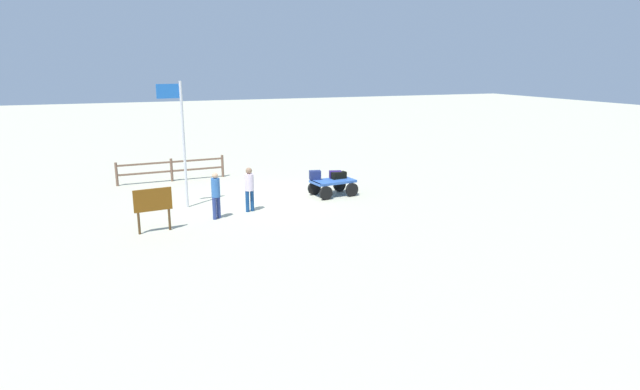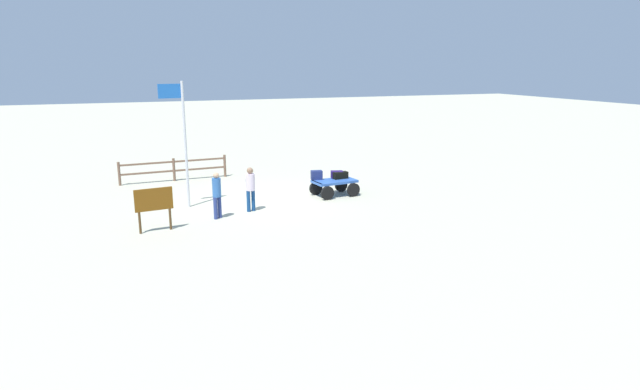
% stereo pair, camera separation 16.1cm
% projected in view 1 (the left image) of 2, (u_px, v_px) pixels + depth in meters
% --- Properties ---
extents(ground_plane, '(120.00, 120.00, 0.00)m').
position_uv_depth(ground_plane, '(258.00, 200.00, 21.75)').
color(ground_plane, '#B3B197').
extents(luggage_cart, '(1.92, 1.34, 0.66)m').
position_uv_depth(luggage_cart, '(333.00, 185.00, 22.29)').
color(luggage_cart, '#2F5AAD').
rests_on(luggage_cart, ground).
extents(suitcase_olive, '(0.58, 0.48, 0.29)m').
position_uv_depth(suitcase_olive, '(335.00, 174.00, 22.63)').
color(suitcase_olive, '#22144F').
rests_on(suitcase_olive, luggage_cart).
extents(suitcase_maroon, '(0.66, 0.37, 0.29)m').
position_uv_depth(suitcase_maroon, '(339.00, 175.00, 22.50)').
color(suitcase_maroon, black).
rests_on(suitcase_maroon, luggage_cart).
extents(suitcase_tan, '(0.51, 0.38, 0.37)m').
position_uv_depth(suitcase_tan, '(315.00, 175.00, 22.33)').
color(suitcase_tan, navy).
rests_on(suitcase_tan, luggage_cart).
extents(worker_lead, '(0.42, 0.42, 1.67)m').
position_uv_depth(worker_lead, '(216.00, 193.00, 18.86)').
color(worker_lead, navy).
rests_on(worker_lead, ground).
extents(worker_trailing, '(0.41, 0.41, 1.66)m').
position_uv_depth(worker_trailing, '(249.00, 186.00, 19.80)').
color(worker_trailing, navy).
rests_on(worker_trailing, ground).
extents(flagpole, '(0.92, 0.12, 4.74)m').
position_uv_depth(flagpole, '(181.00, 135.00, 19.92)').
color(flagpole, silver).
rests_on(flagpole, ground).
extents(signboard, '(1.21, 0.21, 1.45)m').
position_uv_depth(signboard, '(153.00, 203.00, 17.35)').
color(signboard, '#4C3319').
rests_on(signboard, ground).
extents(wooden_fence, '(4.94, 0.39, 1.07)m').
position_uv_depth(wooden_fence, '(171.00, 168.00, 24.98)').
color(wooden_fence, brown).
rests_on(wooden_fence, ground).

